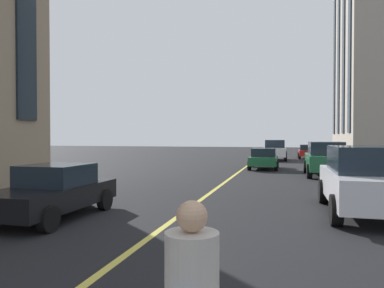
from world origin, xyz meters
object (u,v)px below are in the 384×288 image
Objects in this scene: car_green_trailing at (326,158)px; car_white_near at (365,179)px; car_black_far at (53,191)px; car_white_parked_b at (275,150)px; car_red_parked_a at (308,152)px; car_green_mid at (264,159)px.

car_green_trailing is 10.25m from car_white_near.
car_black_far is at bearing 147.70° from car_green_trailing.
car_green_trailing is (12.75, -8.06, 0.27)m from car_black_far.
car_white_parked_b is 1.21× the size of car_red_parked_a.
car_white_parked_b is 13.62m from car_green_trailing.
car_white_parked_b reaches higher than car_green_mid.
car_black_far is at bearing 164.59° from car_red_parked_a.
car_green_trailing is at bearing 180.00° from car_red_parked_a.
car_green_mid is 13.46m from car_red_parked_a.
car_white_near reaches higher than car_red_parked_a.
car_black_far is at bearing 164.49° from car_green_mid.
car_green_mid is at bearing 14.47° from car_white_near.
car_green_trailing is at bearing 0.00° from car_white_near.
car_black_far is at bearing 169.19° from car_white_parked_b.
car_green_trailing is at bearing -166.87° from car_white_parked_b.
car_green_mid is 1.00× the size of car_red_parked_a.
car_green_trailing is at bearing -134.69° from car_green_mid.
car_green_trailing reaches higher than car_black_far.
car_white_parked_b is 1.00× the size of car_green_trailing.
car_red_parked_a is (12.99, -3.55, 0.00)m from car_green_mid.
car_white_parked_b is 23.71m from car_white_near.
car_red_parked_a is at bearing -43.73° from car_white_parked_b.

